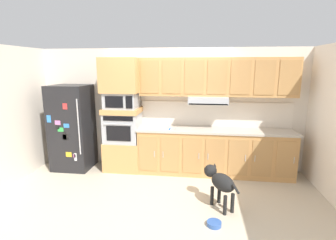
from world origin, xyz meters
name	(u,v)px	position (x,y,z in m)	size (l,w,h in m)	color
ground_plane	(162,187)	(0.00, 0.00, 0.00)	(9.60, 9.60, 0.00)	beige
back_kitchen_wall	(170,109)	(0.00, 1.11, 1.25)	(6.20, 0.12, 2.50)	silver
side_panel_left	(12,115)	(-2.80, 0.00, 1.25)	(0.12, 7.10, 2.50)	silver
refrigerator	(72,127)	(-2.01, 0.68, 0.88)	(0.76, 0.73, 1.76)	black
oven_base_cabinet	(124,155)	(-0.93, 0.75, 0.30)	(0.74, 0.62, 0.60)	tan
built_in_oven	(123,127)	(-0.93, 0.75, 0.90)	(0.70, 0.62, 0.60)	#A8AAAF
appliance_mid_shelf	(122,110)	(-0.93, 0.75, 1.25)	(0.74, 0.62, 0.10)	tan
microwave	(122,100)	(-0.93, 0.75, 1.46)	(0.64, 0.54, 0.32)	#A8AAAF
appliance_upper_cabinet	(121,75)	(-0.93, 0.75, 1.96)	(0.74, 0.62, 0.68)	tan
lower_cabinet_run	(214,152)	(0.95, 0.75, 0.44)	(3.02, 0.63, 0.88)	tan
countertop_slab	(215,130)	(0.95, 0.75, 0.90)	(3.06, 0.64, 0.04)	#BCB2A3
backsplash_panel	(215,114)	(0.95, 1.04, 1.17)	(3.06, 0.02, 0.50)	white
upper_cabinet_with_hood	(216,78)	(0.94, 0.87, 1.90)	(3.02, 0.48, 0.88)	tan
screwdriver	(170,129)	(0.07, 0.60, 0.93)	(0.13, 0.12, 0.03)	blue
dog	(220,181)	(0.98, -0.54, 0.42)	(0.53, 0.72, 0.61)	black
dog_food_bowl	(214,224)	(0.88, -1.06, 0.03)	(0.20, 0.20, 0.06)	#3359A5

